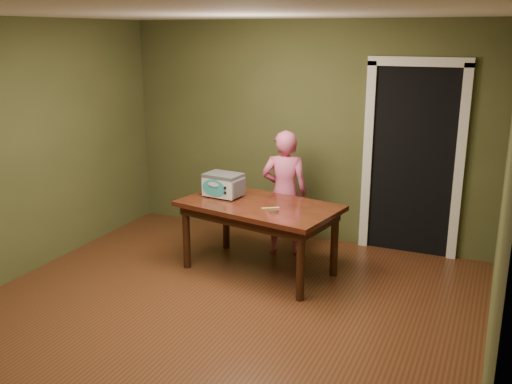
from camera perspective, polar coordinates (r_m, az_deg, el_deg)
floor at (r=5.10m, az=-5.19°, el=-13.12°), size 5.00×5.00×0.00m
room_shell at (r=4.53m, az=-5.73°, el=6.17°), size 4.52×5.02×2.61m
doorway at (r=6.87m, az=15.76°, el=3.39°), size 1.10×0.66×2.25m
dining_table at (r=5.89m, az=0.32°, el=-2.09°), size 1.74×1.17×0.75m
toy_oven at (r=6.09m, az=-3.29°, el=0.79°), size 0.44×0.32×0.25m
baking_pan at (r=5.61m, az=1.79°, el=-1.84°), size 0.10×0.10×0.02m
spatula at (r=5.71m, az=1.46°, el=-1.60°), size 0.16×0.12×0.01m
child at (r=6.39m, az=2.87°, el=-0.10°), size 0.59×0.47×1.43m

